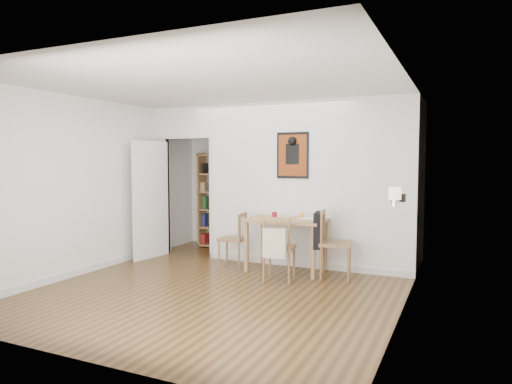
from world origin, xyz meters
The scene contains 15 objects.
ground centered at (0.00, 0.00, 0.00)m, with size 5.20×5.20×0.00m, color brown.
room_shell centered at (0.10, 1.34, 1.30)m, with size 5.20×5.20×5.20m.
dining_table centered at (0.42, 1.03, 0.70)m, with size 1.17×0.75×0.80m.
chair_left centered at (-0.46, 0.95, 0.43)m, with size 0.47×0.47×0.86m.
chair_right centered at (1.19, 0.91, 0.50)m, with size 0.62×0.56×0.97m.
chair_front centered at (0.53, 0.45, 0.46)m, with size 0.52×0.57×0.91m.
bookshelf centered at (-1.44, 2.22, 0.89)m, with size 0.76×0.30×1.81m.
fireplace centered at (2.16, 0.25, 0.62)m, with size 0.45×1.25×1.16m.
red_glass centered at (0.24, 0.97, 0.85)m, with size 0.08×0.08×0.10m, color maroon.
orange_fruit centered at (0.62, 1.13, 0.84)m, with size 0.08×0.08×0.08m, color #FF980D.
placemat centered at (0.25, 1.14, 0.80)m, with size 0.36×0.27×0.00m, color #ECE4C2.
notebook centered at (0.75, 1.13, 0.81)m, with size 0.31×0.23×0.02m, color white.
mantel_lamp centered at (2.14, -0.10, 1.29)m, with size 0.14×0.14×0.21m.
ceramic_jar_a centered at (2.08, 0.36, 1.21)m, with size 0.09×0.09×0.11m, color black.
ceramic_jar_b centered at (2.15, 0.50, 1.21)m, with size 0.08×0.08×0.10m, color black.
Camera 1 is at (2.84, -5.36, 1.68)m, focal length 32.00 mm.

